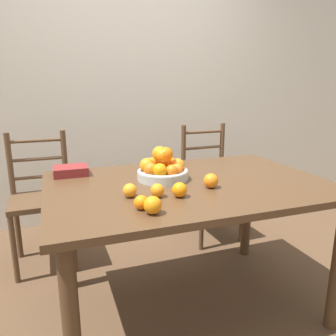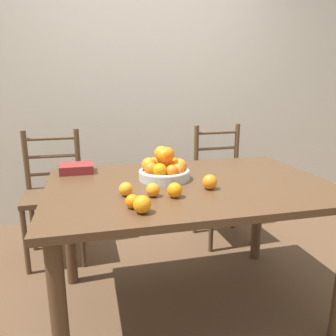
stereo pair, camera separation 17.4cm
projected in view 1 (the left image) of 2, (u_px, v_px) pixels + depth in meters
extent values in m
plane|color=brown|center=(187.00, 305.00, 1.99)|extent=(12.00, 12.00, 0.00)
cube|color=silver|center=(124.00, 85.00, 3.10)|extent=(8.00, 0.06, 2.60)
cube|color=#4C331E|center=(189.00, 185.00, 1.80)|extent=(1.51, 1.02, 0.03)
cylinder|color=#4C331E|center=(72.00, 328.00, 1.28)|extent=(0.07, 0.07, 0.74)
cylinder|color=#4C331E|center=(62.00, 236.00, 2.06)|extent=(0.07, 0.07, 0.74)
cylinder|color=#4C331E|center=(247.00, 209.00, 2.51)|extent=(0.07, 0.07, 0.74)
cylinder|color=#B2B7B2|center=(163.00, 175.00, 1.84)|extent=(0.29, 0.29, 0.05)
torus|color=#B2B7B2|center=(163.00, 171.00, 1.83)|extent=(0.29, 0.29, 0.02)
sphere|color=orange|center=(178.00, 166.00, 1.86)|extent=(0.08, 0.08, 0.08)
sphere|color=orange|center=(171.00, 164.00, 1.90)|extent=(0.07, 0.07, 0.07)
sphere|color=orange|center=(161.00, 164.00, 1.91)|extent=(0.08, 0.08, 0.08)
sphere|color=orange|center=(152.00, 164.00, 1.89)|extent=(0.08, 0.08, 0.08)
sphere|color=orange|center=(147.00, 165.00, 1.84)|extent=(0.08, 0.08, 0.08)
sphere|color=orange|center=(151.00, 170.00, 1.77)|extent=(0.07, 0.07, 0.07)
sphere|color=orange|center=(160.00, 170.00, 1.74)|extent=(0.08, 0.08, 0.08)
sphere|color=orange|center=(172.00, 171.00, 1.76)|extent=(0.07, 0.07, 0.07)
sphere|color=orange|center=(177.00, 170.00, 1.79)|extent=(0.07, 0.07, 0.07)
sphere|color=orange|center=(166.00, 155.00, 1.81)|extent=(0.08, 0.08, 0.08)
sphere|color=orange|center=(160.00, 154.00, 1.83)|extent=(0.08, 0.08, 0.08)
sphere|color=orange|center=(163.00, 155.00, 1.81)|extent=(0.08, 0.08, 0.08)
sphere|color=orange|center=(211.00, 181.00, 1.69)|extent=(0.08, 0.08, 0.08)
sphere|color=orange|center=(153.00, 205.00, 1.34)|extent=(0.08, 0.08, 0.08)
sphere|color=orange|center=(130.00, 190.00, 1.54)|extent=(0.07, 0.07, 0.07)
sphere|color=orange|center=(157.00, 190.00, 1.55)|extent=(0.07, 0.07, 0.07)
sphere|color=orange|center=(180.00, 190.00, 1.55)|extent=(0.07, 0.07, 0.07)
sphere|color=orange|center=(141.00, 202.00, 1.39)|extent=(0.06, 0.06, 0.06)
cylinder|color=#513823|center=(14.00, 250.00, 2.16)|extent=(0.04, 0.04, 0.48)
cylinder|color=#513823|center=(74.00, 241.00, 2.29)|extent=(0.04, 0.04, 0.48)
cylinder|color=#513823|center=(14.00, 198.00, 2.43)|extent=(0.04, 0.04, 0.97)
cylinder|color=#513823|center=(67.00, 192.00, 2.55)|extent=(0.04, 0.04, 0.97)
cube|color=#513823|center=(41.00, 201.00, 2.32)|extent=(0.43, 0.41, 0.04)
cylinder|color=#513823|center=(40.00, 177.00, 2.45)|extent=(0.38, 0.03, 0.02)
cylinder|color=#513823|center=(38.00, 159.00, 2.42)|extent=(0.38, 0.03, 0.02)
cylinder|color=#513823|center=(36.00, 141.00, 2.39)|extent=(0.38, 0.03, 0.02)
cylinder|color=#513823|center=(202.00, 222.00, 2.60)|extent=(0.04, 0.04, 0.48)
cylinder|color=#513823|center=(242.00, 215.00, 2.74)|extent=(0.04, 0.04, 0.48)
cylinder|color=#513823|center=(183.00, 180.00, 2.86)|extent=(0.04, 0.04, 0.97)
cylinder|color=#513823|center=(221.00, 176.00, 3.00)|extent=(0.04, 0.04, 0.97)
cube|color=#513823|center=(212.00, 182.00, 2.77)|extent=(0.44, 0.42, 0.04)
cylinder|color=#513823|center=(203.00, 163.00, 2.90)|extent=(0.38, 0.04, 0.02)
cylinder|color=#513823|center=(203.00, 148.00, 2.86)|extent=(0.38, 0.04, 0.02)
cylinder|color=#513823|center=(204.00, 132.00, 2.83)|extent=(0.38, 0.04, 0.02)
cube|color=maroon|center=(71.00, 171.00, 1.93)|extent=(0.20, 0.16, 0.05)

